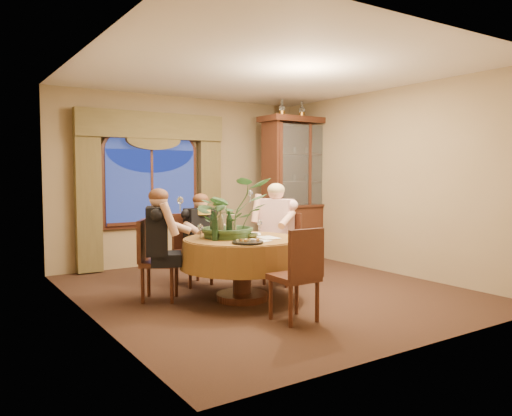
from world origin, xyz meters
TOP-DOWN VIEW (x-y plane):
  - floor at (0.00, 0.00)m, footprint 5.00×5.00m
  - wall_back at (0.00, 2.50)m, footprint 4.50×0.00m
  - wall_right at (2.25, 0.00)m, footprint 0.00×5.00m
  - ceiling at (0.00, 0.00)m, footprint 5.00×5.00m
  - window at (-0.60, 2.43)m, footprint 1.62×0.10m
  - arched_transom at (-0.60, 2.43)m, footprint 1.60×0.06m
  - drapery_left at (-1.63, 2.38)m, footprint 0.38×0.14m
  - drapery_right at (0.43, 2.38)m, footprint 0.38×0.14m
  - swag_valance at (-0.60, 2.35)m, footprint 2.45×0.16m
  - dining_table at (-0.53, -0.25)m, footprint 1.96×1.96m
  - china_cabinet at (1.96, 1.75)m, footprint 1.54×0.60m
  - oil_lamp_left at (1.52, 1.75)m, footprint 0.11×0.11m
  - oil_lamp_center at (1.96, 1.75)m, footprint 0.11×0.11m
  - oil_lamp_right at (2.39, 1.75)m, footprint 0.11×0.11m
  - chair_right at (0.37, 0.19)m, footprint 0.56×0.56m
  - chair_back_right at (-0.65, 0.80)m, footprint 0.46×0.46m
  - chair_back at (-1.36, 0.28)m, footprint 0.58×0.58m
  - chair_front_left at (-0.53, -1.26)m, footprint 0.42×0.42m
  - person_pink at (0.36, 0.28)m, footprint 0.65×0.66m
  - person_back at (-1.44, 0.14)m, footprint 0.60×0.62m
  - person_scarf at (-0.60, 0.70)m, footprint 0.48×0.45m
  - stoneware_vase at (-0.61, -0.13)m, footprint 0.15×0.15m
  - centerpiece_plant at (-0.61, -0.09)m, footprint 0.94×1.04m
  - olive_bowl at (-0.44, -0.31)m, footprint 0.17×0.17m
  - cheese_platter at (-0.73, -0.69)m, footprint 0.35×0.35m
  - wine_bottle_0 at (-0.83, -0.09)m, footprint 0.07×0.07m
  - wine_bottle_1 at (-0.92, -0.29)m, footprint 0.07×0.07m
  - wine_bottle_2 at (-0.80, -0.22)m, footprint 0.07×0.07m
  - wine_bottle_3 at (-0.72, -0.29)m, footprint 0.07×0.07m
  - tasting_paper_0 at (-0.27, -0.42)m, footprint 0.24×0.32m
  - tasting_paper_1 at (-0.23, -0.01)m, footprint 0.34×0.37m
  - tasting_paper_2 at (-0.53, -0.57)m, footprint 0.30×0.36m
  - wine_glass_person_pink at (-0.10, 0.00)m, footprint 0.07×0.07m
  - wine_glass_person_back at (-0.98, -0.06)m, footprint 0.07×0.07m
  - wine_glass_person_scarf at (-0.57, 0.24)m, footprint 0.07×0.07m

SIDE VIEW (x-z plane):
  - floor at x=0.00m, z-range 0.00..0.00m
  - dining_table at x=-0.53m, z-range 0.00..0.75m
  - chair_right at x=0.37m, z-range 0.00..0.96m
  - chair_back_right at x=-0.65m, z-range 0.00..0.96m
  - chair_back at x=-1.36m, z-range 0.00..0.96m
  - chair_front_left at x=-0.53m, z-range 0.00..0.96m
  - person_scarf at x=-0.60m, z-range 0.00..1.25m
  - person_back at x=-1.44m, z-range 0.00..1.35m
  - person_pink at x=0.36m, z-range 0.00..1.39m
  - tasting_paper_0 at x=-0.27m, z-range 0.75..0.76m
  - tasting_paper_1 at x=-0.23m, z-range 0.75..0.76m
  - tasting_paper_2 at x=-0.53m, z-range 0.75..0.76m
  - cheese_platter at x=-0.73m, z-range 0.75..0.77m
  - olive_bowl at x=-0.44m, z-range 0.75..0.80m
  - wine_glass_person_pink at x=-0.10m, z-range 0.75..0.93m
  - wine_glass_person_back at x=-0.98m, z-range 0.75..0.93m
  - wine_glass_person_scarf at x=-0.57m, z-range 0.75..0.93m
  - stoneware_vase at x=-0.61m, z-range 0.75..1.02m
  - wine_bottle_0 at x=-0.83m, z-range 0.75..1.08m
  - wine_bottle_1 at x=-0.92m, z-range 0.75..1.08m
  - wine_bottle_2 at x=-0.80m, z-range 0.75..1.08m
  - wine_bottle_3 at x=-0.72m, z-range 0.75..1.08m
  - drapery_left at x=-1.63m, z-range 0.02..2.34m
  - drapery_right at x=0.43m, z-range 0.02..2.34m
  - china_cabinet at x=1.96m, z-range 0.00..2.50m
  - window at x=-0.60m, z-range 0.64..1.96m
  - centerpiece_plant at x=-0.61m, z-range 0.95..1.76m
  - wall_back at x=0.00m, z-range -0.85..3.65m
  - wall_right at x=2.25m, z-range -1.10..3.90m
  - arched_transom at x=-0.60m, z-range 1.86..2.30m
  - swag_valance at x=-0.60m, z-range 2.07..2.49m
  - oil_lamp_left at x=1.52m, z-range 2.50..2.84m
  - oil_lamp_center at x=1.96m, z-range 2.50..2.84m
  - oil_lamp_right at x=2.39m, z-range 2.50..2.84m
  - ceiling at x=0.00m, z-range 2.80..2.80m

